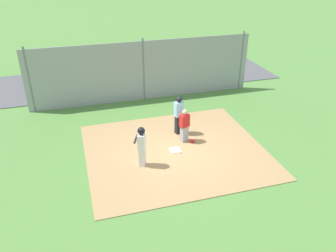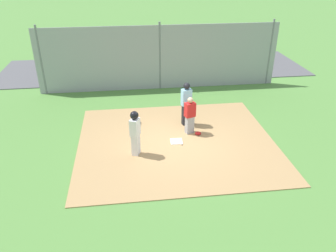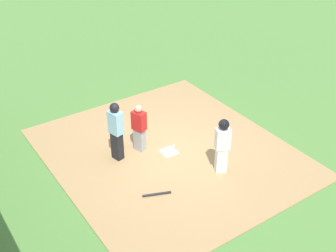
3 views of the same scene
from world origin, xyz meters
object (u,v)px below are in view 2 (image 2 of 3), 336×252
at_px(catcher, 190,115).
at_px(parked_car_dark, 96,58).
at_px(catcher_mask, 198,133).
at_px(baseball, 181,144).
at_px(home_plate, 176,141).
at_px(umpire, 186,103).
at_px(runner, 135,130).
at_px(baseball_bat, 138,127).
at_px(parked_car_green, 160,58).

bearing_deg(catcher, parked_car_dark, -174.91).
distance_m(catcher_mask, parked_car_dark, 10.01).
distance_m(catcher_mask, baseball, 1.03).
xyz_separation_m(catcher, parked_car_dark, (4.03, -8.81, -0.17)).
distance_m(home_plate, catcher_mask, 1.00).
xyz_separation_m(home_plate, umpire, (-0.59, -1.36, 0.93)).
bearing_deg(runner, catcher, 55.48).
bearing_deg(catcher_mask, runner, 24.10).
height_order(runner, baseball_bat, runner).
bearing_deg(catcher, baseball, -46.49).
bearing_deg(parked_car_green, baseball, -92.69).
bearing_deg(home_plate, umpire, -113.39).
distance_m(catcher, runner, 2.49).
bearing_deg(runner, baseball_bat, 110.23).
height_order(baseball_bat, parked_car_green, parked_car_green).
bearing_deg(parked_car_dark, home_plate, -69.54).
xyz_separation_m(umpire, baseball_bat, (1.97, 0.04, -0.91)).
bearing_deg(catcher, runner, -78.24).
xyz_separation_m(home_plate, parked_car_green, (-0.35, -9.09, 0.57)).
height_order(home_plate, baseball, baseball).
bearing_deg(baseball, catcher_mask, -137.58).
bearing_deg(catcher_mask, baseball_bat, -21.63).
relative_size(parked_car_green, parked_car_dark, 1.01).
bearing_deg(baseball_bat, parked_car_dark, 36.33).
xyz_separation_m(catcher_mask, parked_car_dark, (4.33, -9.01, 0.52)).
bearing_deg(catcher_mask, home_plate, 24.89).
relative_size(home_plate, baseball, 5.95).
bearing_deg(catcher, home_plate, -63.50).
relative_size(home_plate, parked_car_green, 0.10).
height_order(catcher, baseball_bat, catcher).
bearing_deg(catcher_mask, umpire, -71.67).
bearing_deg(baseball_bat, catcher, -87.35).
height_order(umpire, runner, umpire).
bearing_deg(home_plate, catcher, -134.01).
bearing_deg(umpire, baseball, -28.58).
distance_m(runner, baseball, 1.93).
xyz_separation_m(umpire, baseball, (0.44, 1.64, -0.90)).
distance_m(catcher, baseball, 1.24).
bearing_deg(parked_car_green, home_plate, -93.64).
distance_m(catcher, parked_car_dark, 9.69).
height_order(umpire, baseball_bat, umpire).
distance_m(parked_car_green, parked_car_dark, 3.79).
relative_size(umpire, parked_car_dark, 0.42).
height_order(home_plate, baseball_bat, baseball_bat).
distance_m(catcher_mask, parked_car_green, 8.70).
distance_m(catcher, baseball_bat, 2.22).
xyz_separation_m(runner, baseball_bat, (-0.14, -1.99, -0.90)).
distance_m(home_plate, umpire, 1.75).
bearing_deg(umpire, home_plate, -36.76).
distance_m(umpire, runner, 2.93).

